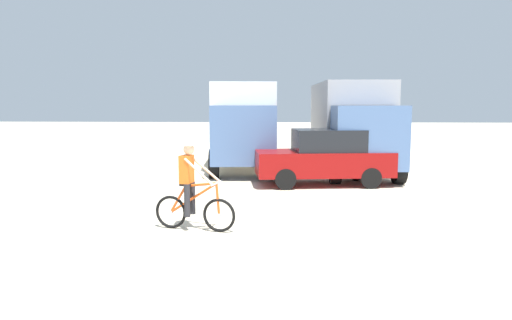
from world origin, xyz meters
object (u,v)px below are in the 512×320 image
object	(u,v)px
box_truck_avon_van	(243,121)
cyclist_orange_shirt	(191,189)
box_truck_grey_hauler	(352,122)
sedan_parked	(324,157)

from	to	relation	value
box_truck_avon_van	cyclist_orange_shirt	distance (m)	9.53
box_truck_avon_van	box_truck_grey_hauler	size ratio (longest dim) A/B	1.01
cyclist_orange_shirt	box_truck_grey_hauler	bearing A→B (deg)	62.59
box_truck_grey_hauler	cyclist_orange_shirt	size ratio (longest dim) A/B	3.76
box_truck_avon_van	sedan_parked	bearing A→B (deg)	-53.57
box_truck_grey_hauler	sedan_parked	xyz separation A→B (m)	(-1.27, -2.96, -0.99)
sedan_parked	box_truck_grey_hauler	bearing A→B (deg)	66.76
cyclist_orange_shirt	box_truck_avon_van	bearing A→B (deg)	88.41
box_truck_grey_hauler	sedan_parked	size ratio (longest dim) A/B	1.56
sedan_parked	cyclist_orange_shirt	world-z (taller)	cyclist_orange_shirt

